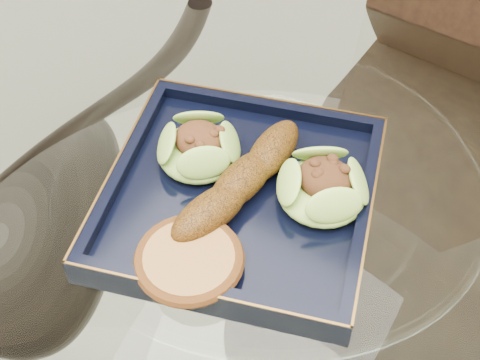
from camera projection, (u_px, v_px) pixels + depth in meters
The scene contains 7 objects.
dining_table at pixel (263, 296), 0.82m from camera, with size 1.13×1.13×0.77m.
dining_chair at pixel (442, 206), 0.96m from camera, with size 0.45×0.45×1.01m.
navy_plate at pixel (240, 199), 0.70m from camera, with size 0.27×0.27×0.02m, color black.
lettuce_wrap_left at pixel (199, 149), 0.71m from camera, with size 0.09×0.09×0.03m, color olive.
lettuce_wrap_right at pixel (322, 189), 0.67m from camera, with size 0.09×0.09×0.03m, color #78AE32.
roasted_plantain at pixel (242, 180), 0.68m from camera, with size 0.19×0.04×0.04m, color #5C3409.
crumb_patty at pixel (189, 261), 0.62m from camera, with size 0.09×0.09×0.02m, color #A97238.
Camera 1 is at (0.21, -0.38, 1.31)m, focal length 50.00 mm.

